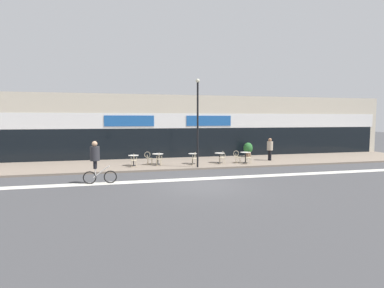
{
  "coord_description": "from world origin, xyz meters",
  "views": [
    {
      "loc": [
        -3.92,
        -13.95,
        3.27
      ],
      "look_at": [
        0.78,
        5.71,
        1.57
      ],
      "focal_mm": 28.0,
      "sensor_mm": 36.0,
      "label": 1
    }
  ],
  "objects_px": {
    "cafe_chair_0_near": "(134,159)",
    "cafe_chair_1_side": "(149,157)",
    "pedestrian_near_end": "(270,147)",
    "lamp_post": "(198,117)",
    "bistro_table_2": "(193,157)",
    "cafe_chair_2_near": "(195,158)",
    "bistro_table_0": "(133,158)",
    "cyclist_0": "(96,158)",
    "bistro_table_1": "(158,157)",
    "bistro_table_4": "(245,155)",
    "cafe_chair_1_near": "(159,158)",
    "bistro_table_3": "(220,156)",
    "cafe_chair_4_near": "(249,157)",
    "planter_pot": "(248,149)",
    "cafe_chair_4_side": "(237,156)",
    "cafe_chair_3_near": "(223,157)"
  },
  "relations": [
    {
      "from": "cafe_chair_0_near",
      "to": "cafe_chair_1_side",
      "type": "distance_m",
      "value": 1.33
    },
    {
      "from": "pedestrian_near_end",
      "to": "lamp_post",
      "type": "bearing_deg",
      "value": 6.39
    },
    {
      "from": "bistro_table_2",
      "to": "cafe_chair_2_near",
      "type": "distance_m",
      "value": 0.63
    },
    {
      "from": "bistro_table_0",
      "to": "bistro_table_2",
      "type": "distance_m",
      "value": 4.1
    },
    {
      "from": "lamp_post",
      "to": "cyclist_0",
      "type": "height_order",
      "value": "lamp_post"
    },
    {
      "from": "bistro_table_1",
      "to": "cafe_chair_2_near",
      "type": "xyz_separation_m",
      "value": [
        2.43,
        -0.89,
        -0.02
      ]
    },
    {
      "from": "bistro_table_4",
      "to": "cafe_chair_0_near",
      "type": "height_order",
      "value": "cafe_chair_0_near"
    },
    {
      "from": "bistro_table_1",
      "to": "cafe_chair_1_side",
      "type": "relative_size",
      "value": 0.85
    },
    {
      "from": "bistro_table_4",
      "to": "cafe_chair_1_near",
      "type": "bearing_deg",
      "value": 179.02
    },
    {
      "from": "bistro_table_3",
      "to": "cyclist_0",
      "type": "bearing_deg",
      "value": -149.92
    },
    {
      "from": "bistro_table_3",
      "to": "lamp_post",
      "type": "bearing_deg",
      "value": -142.8
    },
    {
      "from": "bistro_table_0",
      "to": "cafe_chair_4_near",
      "type": "xyz_separation_m",
      "value": [
        7.88,
        -1.16,
        0.01
      ]
    },
    {
      "from": "cafe_chair_1_side",
      "to": "cyclist_0",
      "type": "xyz_separation_m",
      "value": [
        -3.09,
        -4.98,
        0.66
      ]
    },
    {
      "from": "bistro_table_3",
      "to": "bistro_table_4",
      "type": "xyz_separation_m",
      "value": [
        1.8,
        -0.46,
        0.04
      ]
    },
    {
      "from": "bistro_table_2",
      "to": "bistro_table_4",
      "type": "height_order",
      "value": "bistro_table_4"
    },
    {
      "from": "bistro_table_3",
      "to": "planter_pot",
      "type": "distance_m",
      "value": 4.51
    },
    {
      "from": "cafe_chair_0_near",
      "to": "cafe_chair_4_side",
      "type": "relative_size",
      "value": 1.0
    },
    {
      "from": "cafe_chair_1_side",
      "to": "pedestrian_near_end",
      "type": "xyz_separation_m",
      "value": [
        9.18,
        0.06,
        0.49
      ]
    },
    {
      "from": "bistro_table_3",
      "to": "lamp_post",
      "type": "height_order",
      "value": "lamp_post"
    },
    {
      "from": "bistro_table_1",
      "to": "planter_pot",
      "type": "height_order",
      "value": "planter_pot"
    },
    {
      "from": "bistro_table_2",
      "to": "cafe_chair_4_near",
      "type": "distance_m",
      "value": 3.94
    },
    {
      "from": "cafe_chair_1_side",
      "to": "cafe_chair_4_near",
      "type": "height_order",
      "value": "same"
    },
    {
      "from": "cafe_chair_2_near",
      "to": "bistro_table_2",
      "type": "bearing_deg",
      "value": 0.55
    },
    {
      "from": "cafe_chair_1_side",
      "to": "planter_pot",
      "type": "bearing_deg",
      "value": 15.9
    },
    {
      "from": "cafe_chair_1_near",
      "to": "cafe_chair_3_near",
      "type": "bearing_deg",
      "value": -96.59
    },
    {
      "from": "cafe_chair_4_near",
      "to": "cafe_chair_1_side",
      "type": "bearing_deg",
      "value": 86.58
    },
    {
      "from": "bistro_table_2",
      "to": "planter_pot",
      "type": "relative_size",
      "value": 0.62
    },
    {
      "from": "cyclist_0",
      "to": "planter_pot",
      "type": "bearing_deg",
      "value": 34.81
    },
    {
      "from": "bistro_table_4",
      "to": "cafe_chair_1_near",
      "type": "xyz_separation_m",
      "value": [
        -6.22,
        0.11,
        -0.03
      ]
    },
    {
      "from": "cafe_chair_4_near",
      "to": "cafe_chair_4_side",
      "type": "height_order",
      "value": "same"
    },
    {
      "from": "bistro_table_1",
      "to": "planter_pot",
      "type": "bearing_deg",
      "value": 18.23
    },
    {
      "from": "cafe_chair_1_side",
      "to": "cafe_chair_2_near",
      "type": "height_order",
      "value": "same"
    },
    {
      "from": "bistro_table_1",
      "to": "cafe_chair_2_near",
      "type": "distance_m",
      "value": 2.59
    },
    {
      "from": "bistro_table_2",
      "to": "bistro_table_0",
      "type": "bearing_deg",
      "value": 178.96
    },
    {
      "from": "cafe_chair_1_near",
      "to": "cafe_chair_0_near",
      "type": "bearing_deg",
      "value": 93.46
    },
    {
      "from": "bistro_table_0",
      "to": "cafe_chair_3_near",
      "type": "height_order",
      "value": "cafe_chair_3_near"
    },
    {
      "from": "bistro_table_4",
      "to": "bistro_table_0",
      "type": "bearing_deg",
      "value": 176.09
    },
    {
      "from": "bistro_table_2",
      "to": "bistro_table_3",
      "type": "relative_size",
      "value": 1.01
    },
    {
      "from": "cafe_chair_0_near",
      "to": "cafe_chair_3_near",
      "type": "height_order",
      "value": "same"
    },
    {
      "from": "bistro_table_1",
      "to": "cafe_chair_2_near",
      "type": "height_order",
      "value": "cafe_chair_2_near"
    },
    {
      "from": "bistro_table_4",
      "to": "bistro_table_3",
      "type": "bearing_deg",
      "value": 165.57
    },
    {
      "from": "bistro_table_3",
      "to": "cafe_chair_1_near",
      "type": "xyz_separation_m",
      "value": [
        -4.42,
        -0.36,
        0.01
      ]
    },
    {
      "from": "bistro_table_2",
      "to": "cafe_chair_3_near",
      "type": "xyz_separation_m",
      "value": [
        2.0,
        -0.63,
        0.01
      ]
    },
    {
      "from": "cafe_chair_4_side",
      "to": "lamp_post",
      "type": "height_order",
      "value": "lamp_post"
    },
    {
      "from": "cafe_chair_1_side",
      "to": "cafe_chair_4_side",
      "type": "bearing_deg",
      "value": -7.76
    },
    {
      "from": "bistro_table_0",
      "to": "planter_pot",
      "type": "relative_size",
      "value": 0.6
    },
    {
      "from": "cafe_chair_3_near",
      "to": "cafe_chair_4_side",
      "type": "height_order",
      "value": "same"
    },
    {
      "from": "cafe_chair_1_side",
      "to": "cafe_chair_4_near",
      "type": "bearing_deg",
      "value": -12.29
    },
    {
      "from": "cafe_chair_4_side",
      "to": "cafe_chair_0_near",
      "type": "bearing_deg",
      "value": -178.19
    },
    {
      "from": "lamp_post",
      "to": "pedestrian_near_end",
      "type": "xyz_separation_m",
      "value": [
        6.17,
        1.87,
        -2.26
      ]
    }
  ]
}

